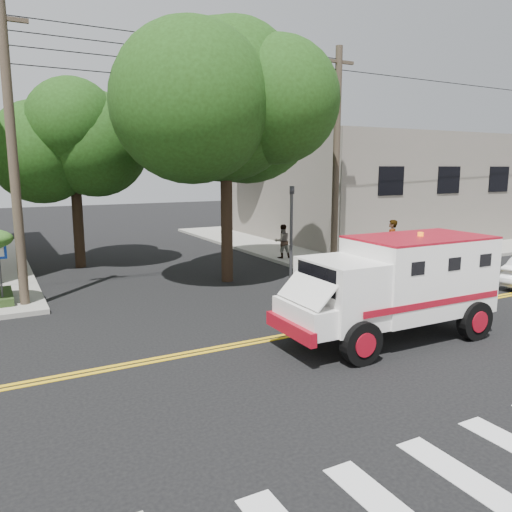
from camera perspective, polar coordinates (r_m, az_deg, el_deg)
ground at (r=12.97m, az=2.93°, el=-9.22°), size 100.00×100.00×0.00m
sidewalk_ne at (r=31.40m, az=11.32°, el=2.16°), size 17.00×17.00×0.15m
building_right at (r=32.49m, az=13.00°, el=7.80°), size 14.00×12.00×6.00m
utility_pole_left at (r=16.48m, az=-26.01°, el=9.83°), size 0.28×0.28×9.00m
utility_pole_right at (r=20.92m, az=9.14°, el=10.53°), size 0.28×0.28×9.00m
tree_main at (r=18.85m, az=-1.86°, el=18.97°), size 6.08×5.70×9.85m
tree_left at (r=22.59m, az=-19.34°, el=13.18°), size 4.48×4.20×7.70m
tree_right at (r=30.37m, az=1.91°, el=13.47°), size 4.80×4.50×8.20m
traffic_signal at (r=19.11m, az=4.06°, el=3.86°), size 0.15×0.18×3.60m
accessibility_sign at (r=16.89m, az=-27.25°, el=-1.00°), size 0.45×0.10×2.02m
armored_truck at (r=12.96m, az=15.74°, el=-2.86°), size 5.69×2.38×2.57m
pedestrian_a at (r=22.25m, az=15.18°, el=1.53°), size 0.84×0.79×1.94m
pedestrian_b at (r=23.07m, az=3.03°, el=1.70°), size 0.84×0.70×1.56m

